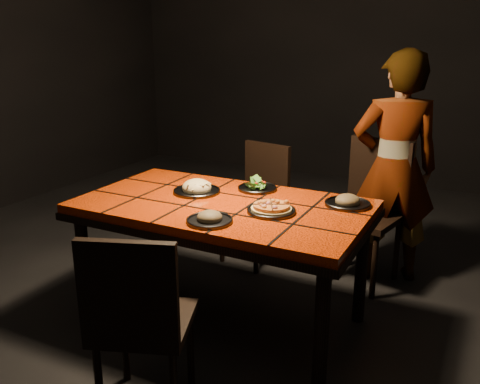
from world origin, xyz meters
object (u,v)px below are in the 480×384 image
at_px(chair_far_left, 259,195).
at_px(chair_near, 138,316).
at_px(chair_far_right, 371,201).
at_px(plate_pasta, 197,189).
at_px(diner, 394,169).
at_px(dining_table, 223,215).
at_px(plate_pizza, 271,209).

bearing_deg(chair_far_left, chair_near, -68.96).
relative_size(chair_far_left, chair_far_right, 0.90).
bearing_deg(plate_pasta, diner, 45.12).
relative_size(dining_table, plate_pasta, 5.79).
bearing_deg(plate_pasta, chair_far_right, 46.39).
bearing_deg(dining_table, chair_far_right, 57.79).
distance_m(dining_table, plate_pasta, 0.27).
relative_size(diner, plate_pasta, 5.63).
height_order(plate_pizza, plate_pasta, plate_pasta).
distance_m(dining_table, chair_far_left, 0.97).
bearing_deg(dining_table, chair_far_left, 102.39).
relative_size(plate_pizza, plate_pasta, 1.04).
distance_m(chair_far_left, chair_far_right, 0.82).
bearing_deg(chair_near, plate_pizza, -126.21).
bearing_deg(diner, plate_pasta, 24.06).
relative_size(chair_near, chair_far_left, 1.02).
height_order(chair_far_right, plate_pizza, chair_far_right).
height_order(dining_table, plate_pizza, plate_pizza).
distance_m(chair_far_right, plate_pasta, 1.24).
distance_m(chair_far_right, plate_pizza, 1.08).
relative_size(dining_table, plate_pizza, 5.58).
xyz_separation_m(dining_table, chair_far_right, (0.62, 0.98, -0.11)).
distance_m(chair_near, plate_pizza, 0.91).
bearing_deg(chair_near, chair_far_left, -101.60).
bearing_deg(chair_far_left, plate_pasta, -79.16).
relative_size(chair_far_left, plate_pasta, 3.15).
distance_m(dining_table, plate_pizza, 0.33).
relative_size(chair_far_left, plate_pizza, 3.03).
bearing_deg(plate_pizza, chair_far_left, 118.18).
bearing_deg(dining_table, diner, 55.20).
height_order(chair_far_left, chair_far_right, chair_far_right).
height_order(chair_far_left, diner, diner).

